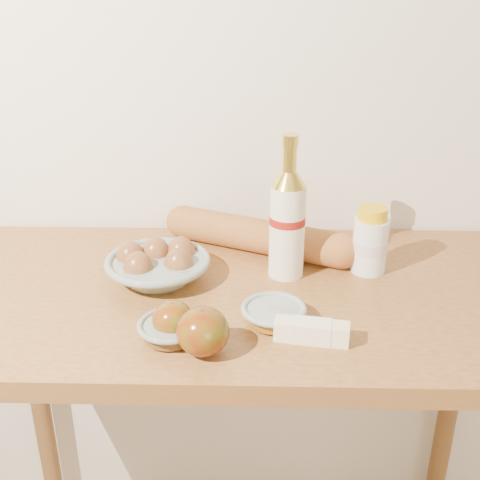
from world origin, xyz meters
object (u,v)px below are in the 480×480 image
cream_bottle (370,242)px  egg_bowl (158,265)px  baguette (258,236)px  table (240,342)px  bourbon_bottle (287,221)px

cream_bottle → egg_bowl: 0.43m
cream_bottle → baguette: bearing=163.6°
egg_bowl → table: bearing=-13.6°
bourbon_bottle → baguette: size_ratio=0.66×
bourbon_bottle → baguette: (-0.06, 0.11, -0.08)m
bourbon_bottle → cream_bottle: bearing=12.8°
bourbon_bottle → baguette: bourbon_bottle is taller
table → egg_bowl: bearing=166.4°
cream_bottle → baguette: cream_bottle is taller
egg_bowl → baguette: bearing=33.6°
cream_bottle → egg_bowl: size_ratio=0.55×
egg_bowl → bourbon_bottle: bearing=5.6°
table → cream_bottle: bearing=18.2°
cream_bottle → baguette: (-0.23, 0.09, -0.03)m
cream_bottle → table: bearing=-157.2°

